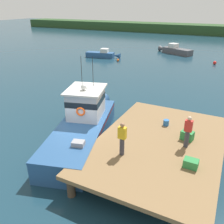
% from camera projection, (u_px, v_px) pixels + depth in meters
% --- Properties ---
extents(ground_plane, '(200.00, 200.00, 0.00)m').
position_uv_depth(ground_plane, '(82.00, 140.00, 14.63)').
color(ground_plane, '#193847').
extents(dock, '(6.00, 9.00, 1.20)m').
position_uv_depth(dock, '(159.00, 144.00, 12.22)').
color(dock, '#4C3D2D').
rests_on(dock, ground).
extents(main_fishing_boat, '(4.68, 9.92, 4.80)m').
position_uv_depth(main_fishing_boat, '(84.00, 123.00, 14.44)').
color(main_fishing_boat, '#285184').
rests_on(main_fishing_boat, ground).
extents(crate_single_far, '(0.68, 0.56, 0.47)m').
position_uv_depth(crate_single_far, '(187.00, 136.00, 12.25)').
color(crate_single_far, '#2D8442').
rests_on(crate_single_far, dock).
extents(crate_single_by_cleat, '(0.61, 0.46, 0.37)m').
position_uv_depth(crate_single_by_cleat, '(191.00, 163.00, 10.20)').
color(crate_single_by_cleat, '#2D8442').
rests_on(crate_single_by_cleat, dock).
extents(bait_bucket, '(0.32, 0.32, 0.34)m').
position_uv_depth(bait_bucket, '(166.00, 123.00, 13.72)').
color(bait_bucket, '#2866B2').
rests_on(bait_bucket, dock).
extents(deckhand_by_the_boat, '(0.36, 0.22, 1.63)m').
position_uv_depth(deckhand_by_the_boat, '(122.00, 138.00, 10.78)').
color(deckhand_by_the_boat, '#383842').
rests_on(deckhand_by_the_boat, dock).
extents(deckhand_further_back, '(0.36, 0.22, 1.63)m').
position_uv_depth(deckhand_further_back, '(188.00, 131.00, 11.39)').
color(deckhand_further_back, '#383842').
rests_on(deckhand_further_back, dock).
extents(moored_boat_far_left, '(6.24, 3.79, 1.60)m').
position_uv_depth(moored_boat_far_left, '(175.00, 50.00, 39.58)').
color(moored_boat_far_left, '#4C4C51').
rests_on(moored_boat_far_left, ground).
extents(moored_boat_outer_mooring, '(5.44, 2.15, 1.36)m').
position_uv_depth(moored_boat_outer_mooring, '(102.00, 54.00, 36.80)').
color(moored_boat_outer_mooring, '#285184').
rests_on(moored_boat_outer_mooring, ground).
extents(mooring_buoy_inshore, '(0.46, 0.46, 0.46)m').
position_uv_depth(mooring_buoy_inshore, '(215.00, 63.00, 32.66)').
color(mooring_buoy_inshore, red).
rests_on(mooring_buoy_inshore, ground).
extents(mooring_buoy_outer, '(0.36, 0.36, 0.36)m').
position_uv_depth(mooring_buoy_outer, '(118.00, 60.00, 34.37)').
color(mooring_buoy_outer, '#EA5B19').
rests_on(mooring_buoy_outer, ground).
extents(far_shoreline, '(120.00, 8.00, 2.40)m').
position_uv_depth(far_shoreline, '(209.00, 30.00, 64.53)').
color(far_shoreline, '#284723').
rests_on(far_shoreline, ground).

